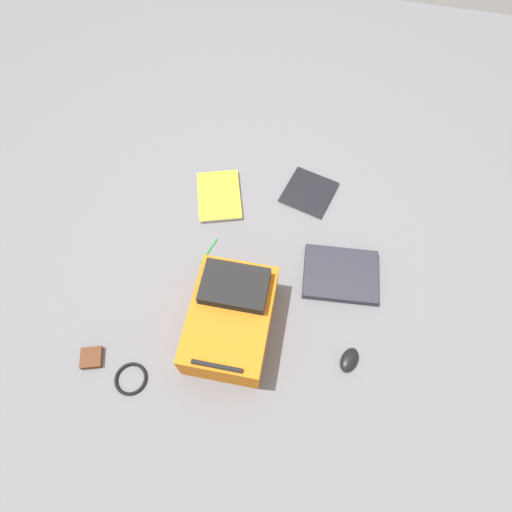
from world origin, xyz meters
TOP-DOWN VIEW (x-y plane):
  - ground_plane at (0.00, 0.00)m, footprint 4.06×4.06m
  - backpack at (0.02, 0.28)m, footprint 0.32×0.45m
  - laptop at (-0.38, -0.04)m, footprint 0.34×0.28m
  - book_blue at (-0.18, -0.43)m, footprint 0.27×0.27m
  - book_manual at (0.23, -0.32)m, footprint 0.27×0.32m
  - computer_mouse at (-0.46, 0.32)m, footprint 0.09×0.12m
  - cable_coil at (0.35, 0.57)m, footprint 0.13×0.13m
  - pen_black at (0.20, -0.03)m, footprint 0.05×0.14m
  - earbud_pouch at (0.52, 0.53)m, footprint 0.10×0.10m

SIDE VIEW (x-z plane):
  - ground_plane at x=0.00m, z-range 0.00..0.00m
  - pen_black at x=0.20m, z-range 0.00..0.01m
  - book_blue at x=-0.18m, z-range 0.00..0.01m
  - cable_coil at x=0.35m, z-range 0.00..0.01m
  - book_manual at x=0.23m, z-range 0.00..0.02m
  - earbud_pouch at x=0.52m, z-range 0.00..0.03m
  - laptop at x=-0.38m, z-range 0.00..0.03m
  - computer_mouse at x=-0.46m, z-range 0.00..0.04m
  - backpack at x=0.02m, z-range -0.01..0.21m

